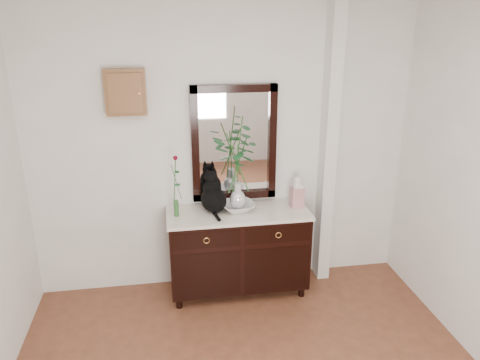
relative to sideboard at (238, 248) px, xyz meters
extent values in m
cube|color=white|center=(-0.10, 0.25, 0.88)|extent=(3.60, 0.04, 2.70)
cube|color=white|center=(0.90, 0.17, 0.88)|extent=(0.12, 0.20, 2.70)
cube|color=black|center=(0.00, 0.00, -0.01)|extent=(1.30, 0.50, 0.82)
cube|color=white|center=(0.00, 0.00, 0.36)|extent=(1.33, 0.52, 0.03)
cube|color=black|center=(0.00, 0.24, 0.97)|extent=(0.80, 0.06, 1.10)
cube|color=white|center=(0.00, 0.25, 0.97)|extent=(0.66, 0.01, 0.96)
cube|color=brown|center=(-0.95, 0.21, 1.48)|extent=(0.35, 0.10, 0.40)
imported|color=silver|center=(0.00, 0.03, 0.41)|extent=(0.34, 0.34, 0.08)
camera|label=1|loc=(-0.63, -3.94, 2.13)|focal=35.00mm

